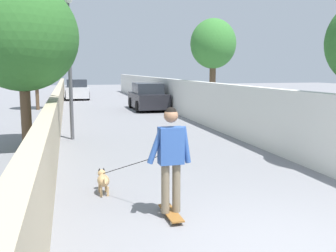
% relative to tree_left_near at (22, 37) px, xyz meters
% --- Properties ---
extents(ground_plane, '(80.00, 80.00, 0.00)m').
position_rel_tree_left_near_xyz_m(ground_plane, '(6.50, -3.76, -3.22)').
color(ground_plane, gray).
extents(wall_left, '(48.00, 0.30, 1.39)m').
position_rel_tree_left_near_xyz_m(wall_left, '(4.50, -0.73, -2.53)').
color(wall_left, tan).
rests_on(wall_left, ground).
extents(fence_right, '(48.00, 0.30, 1.79)m').
position_rel_tree_left_near_xyz_m(fence_right, '(4.50, -6.78, -2.33)').
color(fence_right, silver).
rests_on(fence_right, ground).
extents(tree_left_near, '(3.14, 3.14, 4.77)m').
position_rel_tree_left_near_xyz_m(tree_left_near, '(0.00, 0.00, 0.00)').
color(tree_left_near, brown).
rests_on(tree_left_near, ground).
extents(tree_right_mid, '(2.14, 2.14, 4.67)m').
position_rel_tree_left_near_xyz_m(tree_right_mid, '(5.50, -7.87, 0.24)').
color(tree_right_mid, brown).
rests_on(tree_right_mid, ground).
extents(tree_left_distant, '(2.00, 2.00, 3.93)m').
position_rel_tree_left_near_xyz_m(tree_left_distant, '(11.50, 0.52, -0.20)').
color(tree_left_distant, brown).
rests_on(tree_left_distant, ground).
extents(lamp_post, '(0.36, 0.36, 4.74)m').
position_rel_tree_left_near_xyz_m(lamp_post, '(1.37, -1.28, -0.02)').
color(lamp_post, '#4C4C51').
rests_on(lamp_post, ground).
extents(skateboard, '(0.81, 0.22, 0.08)m').
position_rel_tree_left_near_xyz_m(skateboard, '(-5.99, -2.69, -3.16)').
color(skateboard, brown).
rests_on(skateboard, ground).
extents(person_skateboarder, '(0.23, 0.71, 1.67)m').
position_rel_tree_left_near_xyz_m(person_skateboarder, '(-5.99, -2.69, -2.16)').
color(person_skateboarder, '#726651').
rests_on(person_skateboarder, skateboard).
extents(dog, '(1.74, 1.05, 1.06)m').
position_rel_tree_left_near_xyz_m(dog, '(-4.56, -1.77, -2.95)').
color(dog, tan).
rests_on(dog, ground).
extents(car_near, '(3.82, 1.80, 1.54)m').
position_rel_tree_left_near_xyz_m(car_near, '(9.89, -5.63, -2.51)').
color(car_near, black).
rests_on(car_near, ground).
extents(car_far, '(3.87, 1.80, 1.54)m').
position_rel_tree_left_near_xyz_m(car_far, '(19.06, -1.88, -2.51)').
color(car_far, silver).
rests_on(car_far, ground).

